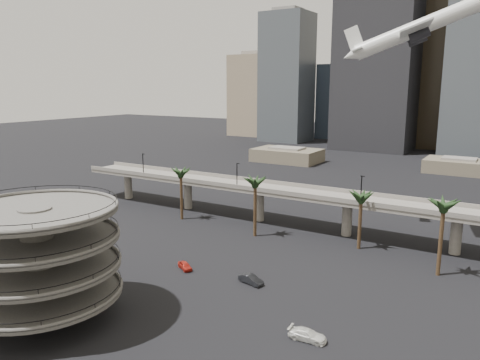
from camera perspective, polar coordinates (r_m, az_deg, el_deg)
The scene contains 10 objects.
ground at distance 67.91m, azimuth -13.11°, elevation -17.48°, with size 700.00×700.00×0.00m, color black.
parking_ramp at distance 70.95m, azimuth -23.37°, elevation -8.17°, with size 22.20×22.20×17.35m.
overpass at distance 108.51m, azimuth 7.50°, elevation -2.05°, with size 130.00×9.30×14.70m.
palm_trees at distance 96.36m, azimuth 11.93°, elevation -1.51°, with size 76.40×18.40×14.00m.
low_buildings at distance 189.59m, azimuth 20.31°, elevation 1.76°, with size 135.00×27.50×6.80m.
skyline at distance 260.21m, azimuth 26.15°, elevation 12.42°, with size 269.00×86.00×114.83m.
airborne_jet at distance 112.89m, azimuth 20.79°, elevation 16.82°, with size 32.16×29.62×15.25m.
car_a at distance 86.08m, azimuth -6.72°, elevation -10.34°, with size 1.57×3.89×1.33m, color red.
car_b at distance 79.75m, azimuth 1.33°, elevation -12.02°, with size 1.59×4.57×1.51m, color black.
car_c at distance 64.53m, azimuth 8.23°, elevation -18.19°, with size 2.05×5.05×1.47m, color white.
Camera 1 is at (42.79, -41.48, 32.56)m, focal length 35.00 mm.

